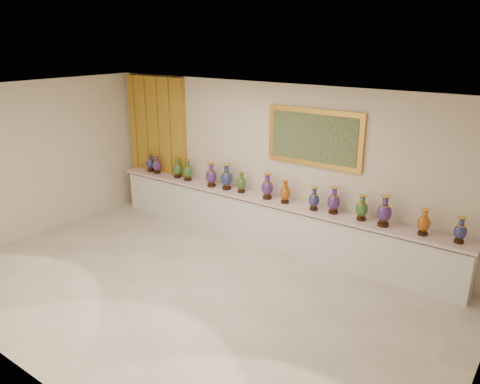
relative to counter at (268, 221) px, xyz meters
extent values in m
plane|color=beige|center=(0.00, -2.27, -0.44)|extent=(8.00, 8.00, 0.00)
plane|color=beige|center=(0.00, 0.23, 1.06)|extent=(8.00, 0.00, 8.00)
plane|color=beige|center=(-4.00, -2.27, 1.06)|extent=(0.00, 5.00, 5.00)
plane|color=white|center=(0.00, -2.27, 2.56)|extent=(8.00, 8.00, 0.00)
cube|color=#B78227|center=(-3.03, 0.17, 1.06)|extent=(1.64, 0.14, 2.95)
cube|color=gold|center=(0.79, 0.19, 1.68)|extent=(1.80, 0.06, 1.00)
cube|color=#1A341A|center=(0.79, 0.16, 1.68)|extent=(1.62, 0.02, 0.82)
cube|color=white|center=(0.00, 0.00, -0.03)|extent=(7.20, 0.42, 0.81)
cube|color=silver|center=(0.00, -0.02, 0.44)|extent=(7.28, 0.48, 0.05)
cylinder|color=black|center=(-3.14, 0.00, 0.48)|extent=(0.14, 0.14, 0.04)
cone|color=gold|center=(-3.14, 0.00, 0.53)|extent=(0.12, 0.12, 0.03)
ellipsoid|color=#0A0E3C|center=(-3.14, 0.00, 0.64)|extent=(0.24, 0.24, 0.23)
cylinder|color=gold|center=(-3.14, 0.00, 0.74)|extent=(0.13, 0.13, 0.01)
cylinder|color=#0A0E3C|center=(-3.14, 0.00, 0.79)|extent=(0.07, 0.07, 0.08)
cone|color=#0A0E3C|center=(-3.14, 0.00, 0.84)|extent=(0.13, 0.13, 0.03)
cylinder|color=gold|center=(-3.14, 0.00, 0.86)|extent=(0.13, 0.13, 0.01)
cylinder|color=black|center=(-2.90, -0.03, 0.48)|extent=(0.15, 0.15, 0.04)
cone|color=gold|center=(-2.90, -0.03, 0.53)|extent=(0.13, 0.13, 0.03)
ellipsoid|color=#200A50|center=(-2.90, -0.03, 0.64)|extent=(0.22, 0.22, 0.24)
cylinder|color=gold|center=(-2.90, -0.03, 0.75)|extent=(0.13, 0.13, 0.01)
cylinder|color=#200A50|center=(-2.90, -0.03, 0.80)|extent=(0.08, 0.08, 0.09)
cone|color=#200A50|center=(-2.90, -0.03, 0.86)|extent=(0.13, 0.13, 0.03)
cylinder|color=gold|center=(-2.90, -0.03, 0.87)|extent=(0.14, 0.14, 0.01)
cylinder|color=black|center=(-2.30, -0.01, 0.49)|extent=(0.15, 0.15, 0.04)
cone|color=gold|center=(-2.30, -0.01, 0.53)|extent=(0.13, 0.13, 0.03)
ellipsoid|color=black|center=(-2.30, -0.01, 0.65)|extent=(0.25, 0.25, 0.25)
cylinder|color=gold|center=(-2.30, -0.01, 0.76)|extent=(0.14, 0.14, 0.01)
cylinder|color=black|center=(-2.30, -0.01, 0.81)|extent=(0.08, 0.08, 0.09)
cone|color=black|center=(-2.30, -0.01, 0.88)|extent=(0.14, 0.14, 0.03)
cylinder|color=gold|center=(-2.30, -0.01, 0.89)|extent=(0.14, 0.14, 0.01)
cylinder|color=black|center=(-1.99, -0.03, 0.49)|extent=(0.16, 0.16, 0.04)
cone|color=gold|center=(-1.99, -0.03, 0.53)|extent=(0.14, 0.14, 0.03)
ellipsoid|color=black|center=(-1.99, -0.03, 0.66)|extent=(0.27, 0.27, 0.26)
cylinder|color=gold|center=(-1.99, -0.03, 0.77)|extent=(0.14, 0.14, 0.01)
cylinder|color=black|center=(-1.99, -0.03, 0.83)|extent=(0.08, 0.08, 0.09)
cone|color=black|center=(-1.99, -0.03, 0.89)|extent=(0.14, 0.14, 0.03)
cylinder|color=gold|center=(-1.99, -0.03, 0.91)|extent=(0.15, 0.15, 0.01)
cylinder|color=black|center=(-1.33, -0.06, 0.49)|extent=(0.17, 0.17, 0.05)
cone|color=gold|center=(-1.33, -0.06, 0.54)|extent=(0.15, 0.15, 0.03)
ellipsoid|color=#200A50|center=(-1.33, -0.06, 0.68)|extent=(0.27, 0.27, 0.28)
cylinder|color=gold|center=(-1.33, -0.06, 0.80)|extent=(0.16, 0.16, 0.01)
cylinder|color=#200A50|center=(-1.33, -0.06, 0.86)|extent=(0.09, 0.09, 0.10)
cone|color=#200A50|center=(-1.33, -0.06, 0.93)|extent=(0.16, 0.16, 0.04)
cylinder|color=gold|center=(-1.33, -0.06, 0.95)|extent=(0.16, 0.16, 0.01)
cylinder|color=black|center=(-0.96, -0.02, 0.49)|extent=(0.18, 0.18, 0.05)
cone|color=gold|center=(-0.96, -0.02, 0.54)|extent=(0.16, 0.16, 0.03)
ellipsoid|color=#0A0E3C|center=(-0.96, -0.02, 0.69)|extent=(0.30, 0.30, 0.30)
cylinder|color=gold|center=(-0.96, -0.02, 0.81)|extent=(0.16, 0.16, 0.01)
cylinder|color=#0A0E3C|center=(-0.96, -0.02, 0.88)|extent=(0.09, 0.09, 0.11)
cone|color=#0A0E3C|center=(-0.96, -0.02, 0.95)|extent=(0.16, 0.16, 0.04)
cylinder|color=gold|center=(-0.96, -0.02, 0.97)|extent=(0.17, 0.17, 0.01)
cylinder|color=black|center=(-0.61, -0.01, 0.48)|extent=(0.15, 0.15, 0.04)
cone|color=gold|center=(-0.61, -0.01, 0.53)|extent=(0.13, 0.13, 0.03)
ellipsoid|color=black|center=(-0.61, -0.01, 0.64)|extent=(0.24, 0.24, 0.24)
cylinder|color=gold|center=(-0.61, -0.01, 0.75)|extent=(0.13, 0.13, 0.01)
cylinder|color=black|center=(-0.61, -0.01, 0.80)|extent=(0.08, 0.08, 0.09)
cone|color=black|center=(-0.61, -0.01, 0.86)|extent=(0.13, 0.13, 0.03)
cylinder|color=gold|center=(-0.61, -0.01, 0.87)|extent=(0.14, 0.14, 0.01)
cylinder|color=black|center=(-0.01, -0.02, 0.49)|extent=(0.17, 0.17, 0.05)
cone|color=gold|center=(-0.01, -0.02, 0.54)|extent=(0.15, 0.15, 0.03)
ellipsoid|color=#200A50|center=(-0.01, -0.02, 0.67)|extent=(0.25, 0.25, 0.28)
cylinder|color=gold|center=(-0.01, -0.02, 0.79)|extent=(0.15, 0.15, 0.01)
cylinder|color=#200A50|center=(-0.01, -0.02, 0.86)|extent=(0.09, 0.09, 0.10)
cone|color=#200A50|center=(-0.01, -0.02, 0.92)|extent=(0.15, 0.15, 0.04)
cylinder|color=gold|center=(-0.01, -0.02, 0.94)|extent=(0.16, 0.16, 0.01)
cylinder|color=black|center=(0.38, -0.03, 0.49)|extent=(0.15, 0.15, 0.04)
cone|color=gold|center=(0.38, -0.03, 0.53)|extent=(0.13, 0.13, 0.03)
ellipsoid|color=#850E03|center=(0.38, -0.03, 0.65)|extent=(0.24, 0.24, 0.25)
cylinder|color=gold|center=(0.38, -0.03, 0.76)|extent=(0.14, 0.14, 0.01)
cylinder|color=#850E03|center=(0.38, -0.03, 0.81)|extent=(0.08, 0.08, 0.09)
cone|color=#850E03|center=(0.38, -0.03, 0.87)|extent=(0.14, 0.14, 0.03)
cylinder|color=gold|center=(0.38, -0.03, 0.89)|extent=(0.14, 0.14, 0.01)
cylinder|color=black|center=(0.97, -0.05, 0.48)|extent=(0.15, 0.15, 0.04)
cone|color=gold|center=(0.97, -0.05, 0.53)|extent=(0.13, 0.13, 0.03)
ellipsoid|color=#0A0E3C|center=(0.97, -0.05, 0.64)|extent=(0.24, 0.24, 0.24)
cylinder|color=gold|center=(0.97, -0.05, 0.75)|extent=(0.13, 0.13, 0.01)
cylinder|color=#0A0E3C|center=(0.97, -0.05, 0.80)|extent=(0.08, 0.08, 0.09)
cone|color=#0A0E3C|center=(0.97, -0.05, 0.86)|extent=(0.13, 0.13, 0.03)
cylinder|color=gold|center=(0.97, -0.05, 0.87)|extent=(0.14, 0.14, 0.01)
cylinder|color=black|center=(1.32, 0.01, 0.49)|extent=(0.17, 0.17, 0.05)
cone|color=gold|center=(1.32, 0.01, 0.54)|extent=(0.15, 0.15, 0.03)
ellipsoid|color=#200A50|center=(1.32, 0.01, 0.67)|extent=(0.23, 0.23, 0.27)
cylinder|color=gold|center=(1.32, 0.01, 0.79)|extent=(0.15, 0.15, 0.01)
cylinder|color=#200A50|center=(1.32, 0.01, 0.85)|extent=(0.09, 0.09, 0.10)
cone|color=#200A50|center=(1.32, 0.01, 0.91)|extent=(0.15, 0.15, 0.04)
cylinder|color=gold|center=(1.32, 0.01, 0.93)|extent=(0.15, 0.15, 0.01)
cylinder|color=black|center=(1.82, -0.01, 0.49)|extent=(0.15, 0.15, 0.04)
cone|color=gold|center=(1.82, -0.01, 0.53)|extent=(0.13, 0.13, 0.03)
ellipsoid|color=black|center=(1.82, -0.01, 0.65)|extent=(0.25, 0.25, 0.25)
cylinder|color=gold|center=(1.82, -0.01, 0.76)|extent=(0.14, 0.14, 0.01)
cylinder|color=black|center=(1.82, -0.01, 0.81)|extent=(0.08, 0.08, 0.09)
cone|color=black|center=(1.82, -0.01, 0.88)|extent=(0.14, 0.14, 0.03)
cylinder|color=gold|center=(1.82, -0.01, 0.89)|extent=(0.14, 0.14, 0.01)
cylinder|color=black|center=(2.21, -0.04, 0.49)|extent=(0.18, 0.18, 0.05)
cone|color=gold|center=(2.21, -0.04, 0.54)|extent=(0.16, 0.16, 0.03)
ellipsoid|color=#200A50|center=(2.21, -0.04, 0.69)|extent=(0.26, 0.26, 0.30)
cylinder|color=gold|center=(2.21, -0.04, 0.81)|extent=(0.16, 0.16, 0.01)
cylinder|color=#200A50|center=(2.21, -0.04, 0.88)|extent=(0.09, 0.09, 0.11)
cone|color=#200A50|center=(2.21, -0.04, 0.95)|extent=(0.16, 0.16, 0.04)
cylinder|color=gold|center=(2.21, -0.04, 0.97)|extent=(0.17, 0.17, 0.01)
cylinder|color=black|center=(2.82, -0.03, 0.48)|extent=(0.15, 0.15, 0.04)
cone|color=gold|center=(2.82, -0.03, 0.53)|extent=(0.13, 0.13, 0.03)
ellipsoid|color=#850E03|center=(2.82, -0.03, 0.65)|extent=(0.24, 0.24, 0.24)
cylinder|color=gold|center=(2.82, -0.03, 0.75)|extent=(0.13, 0.13, 0.01)
cylinder|color=#850E03|center=(2.82, -0.03, 0.80)|extent=(0.08, 0.08, 0.09)
cone|color=#850E03|center=(2.82, -0.03, 0.86)|extent=(0.13, 0.13, 0.03)
cylinder|color=gold|center=(2.82, -0.03, 0.88)|extent=(0.14, 0.14, 0.01)
cylinder|color=black|center=(3.33, -0.02, 0.48)|extent=(0.14, 0.14, 0.04)
cone|color=gold|center=(3.33, -0.02, 0.53)|extent=(0.12, 0.12, 0.03)
ellipsoid|color=#0A0E3C|center=(3.33, -0.02, 0.64)|extent=(0.25, 0.25, 0.23)
cylinder|color=gold|center=(3.33, -0.02, 0.74)|extent=(0.13, 0.13, 0.01)
cylinder|color=#0A0E3C|center=(3.33, -0.02, 0.79)|extent=(0.07, 0.07, 0.08)
cone|color=#0A0E3C|center=(3.33, -0.02, 0.85)|extent=(0.13, 0.13, 0.03)
cylinder|color=gold|center=(3.33, -0.02, 0.86)|extent=(0.13, 0.13, 0.01)
cube|color=white|center=(-1.07, -0.14, 0.47)|extent=(0.10, 0.06, 0.00)
camera|label=1|loc=(4.43, -6.98, 3.34)|focal=35.00mm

